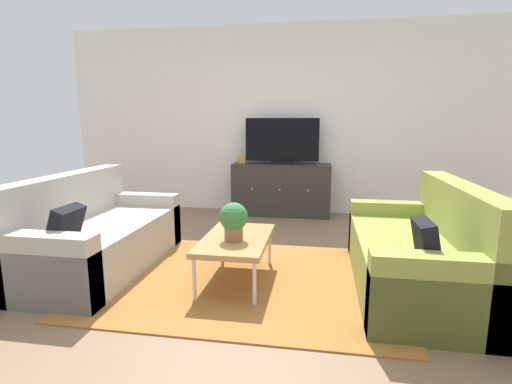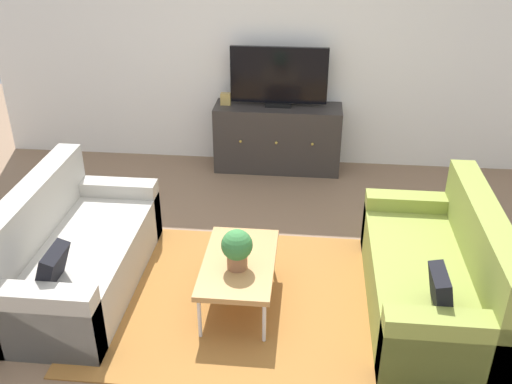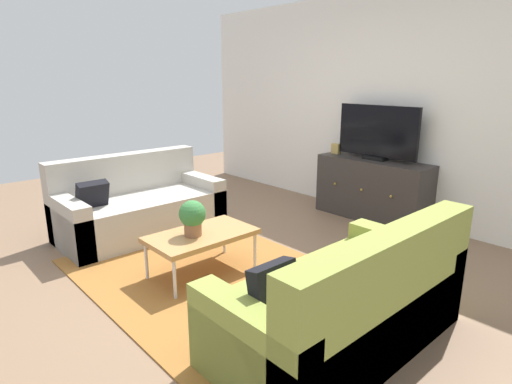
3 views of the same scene
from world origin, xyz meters
TOP-DOWN VIEW (x-y plane):
  - ground_plane at (0.00, 0.00)m, footprint 10.00×10.00m
  - wall_back at (0.00, 2.55)m, footprint 6.40×0.12m
  - area_rug at (0.00, -0.15)m, footprint 2.50×1.90m
  - couch_left_side at (-1.44, -0.10)m, footprint 0.87×1.73m
  - couch_right_side at (1.44, -0.10)m, footprint 0.87×1.73m
  - coffee_table at (-0.07, -0.18)m, footprint 0.54×0.92m
  - potted_plant at (-0.07, -0.26)m, footprint 0.23×0.23m
  - tv_console at (0.06, 2.27)m, footprint 1.39×0.47m
  - flat_screen_tv at (0.06, 2.29)m, footprint 1.04×0.16m
  - mantel_clock at (-0.52, 2.27)m, footprint 0.11×0.07m

SIDE VIEW (x-z plane):
  - ground_plane at x=0.00m, z-range 0.00..0.00m
  - area_rug at x=0.00m, z-range 0.00..0.01m
  - couch_left_side at x=-1.44m, z-range -0.15..0.72m
  - couch_right_side at x=1.44m, z-range -0.15..0.72m
  - coffee_table at x=-0.07m, z-range 0.16..0.55m
  - tv_console at x=0.06m, z-range 0.00..0.74m
  - potted_plant at x=-0.07m, z-range 0.40..0.72m
  - mantel_clock at x=-0.52m, z-range 0.74..0.87m
  - flat_screen_tv at x=0.06m, z-range 0.74..1.39m
  - wall_back at x=0.00m, z-range 0.00..2.70m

